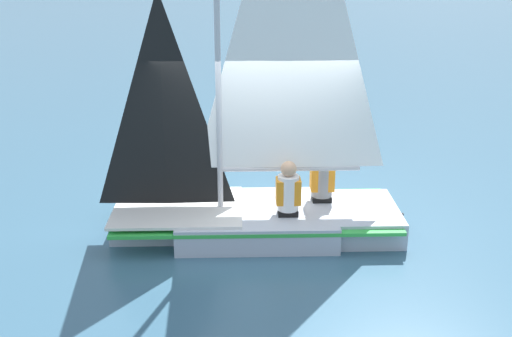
% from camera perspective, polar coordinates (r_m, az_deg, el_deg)
% --- Properties ---
extents(ground_plane, '(260.00, 260.00, 0.00)m').
position_cam_1_polar(ground_plane, '(9.39, 0.00, -5.63)').
color(ground_plane, '#38607A').
extents(sailboat_main, '(3.34, 4.27, 5.71)m').
position_cam_1_polar(sailboat_main, '(9.10, 0.17, -1.29)').
color(sailboat_main, '#B2BCCC').
rests_on(sailboat_main, ground_plane).
extents(sailor_helm, '(0.41, 0.42, 1.16)m').
position_cam_1_polar(sailor_helm, '(8.94, 2.87, -2.66)').
color(sailor_helm, black).
rests_on(sailor_helm, ground_plane).
extents(sailor_crew, '(0.41, 0.42, 1.16)m').
position_cam_1_polar(sailor_crew, '(9.45, 5.89, -1.41)').
color(sailor_crew, black).
rests_on(sailor_crew, ground_plane).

